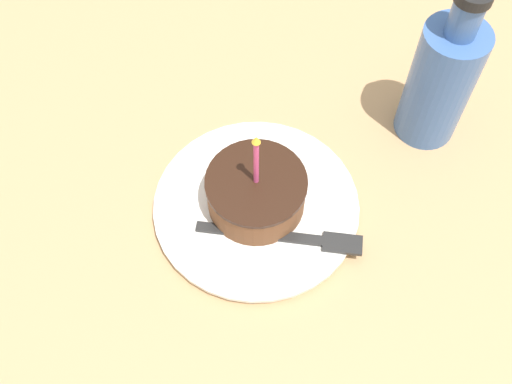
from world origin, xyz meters
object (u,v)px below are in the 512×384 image
object	(u,v)px
plate	(256,206)
fork	(291,237)
bottle	(441,80)
cake_slice	(255,191)

from	to	relation	value
plate	fork	xyz separation A→B (m)	(-0.00, -0.06, 0.01)
plate	bottle	xyz separation A→B (m)	(0.25, -0.05, 0.08)
cake_slice	bottle	world-z (taller)	bottle
plate	fork	distance (m)	0.06
cake_slice	bottle	size ratio (longest dim) A/B	0.59
plate	cake_slice	xyz separation A→B (m)	(-0.00, 0.00, 0.03)
fork	bottle	world-z (taller)	bottle
plate	cake_slice	distance (m)	0.03
fork	plate	bearing A→B (deg)	88.12
plate	cake_slice	bearing A→B (deg)	95.65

